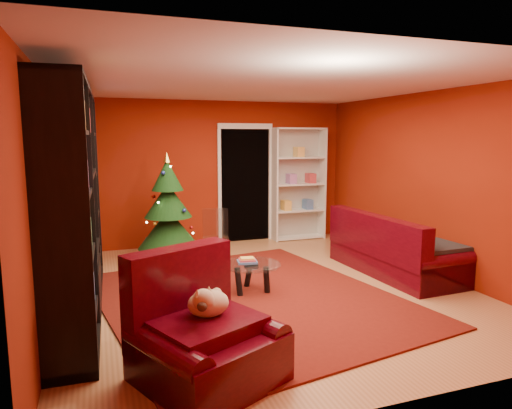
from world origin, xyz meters
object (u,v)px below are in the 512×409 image
object	(u,v)px
gift_box_red	(181,243)
armchair	(208,331)
white_bookshelf	(298,184)
dog	(208,303)
acrylic_chair	(216,240)
gift_box_teal	(156,249)
christmas_tree	(168,209)
media_unit	(73,203)
coffee_table	(251,278)
rug	(249,299)
gift_box_green	(176,257)
sofa	(396,243)

from	to	relation	value
gift_box_red	armchair	bearing A→B (deg)	-97.06
white_bookshelf	dog	xyz separation A→B (m)	(-2.83, -4.48, -0.43)
white_bookshelf	dog	bearing A→B (deg)	-121.81
acrylic_chair	white_bookshelf	bearing A→B (deg)	44.11
gift_box_teal	white_bookshelf	bearing A→B (deg)	13.09
gift_box_teal	white_bookshelf	size ratio (longest dim) A/B	0.15
christmas_tree	media_unit	bearing A→B (deg)	-125.08
dog	coffee_table	world-z (taller)	dog
rug	media_unit	xyz separation A→B (m)	(-1.93, 0.25, 1.23)
armchair	coffee_table	xyz separation A→B (m)	(1.00, 1.88, -0.23)
gift_box_teal	gift_box_green	bearing A→B (deg)	-55.84
christmas_tree	gift_box_green	size ratio (longest dim) A/B	7.37
coffee_table	christmas_tree	bearing A→B (deg)	111.81
christmas_tree	gift_box_teal	world-z (taller)	christmas_tree
gift_box_green	coffee_table	bearing A→B (deg)	-67.34
coffee_table	gift_box_red	bearing A→B (deg)	100.01
christmas_tree	armchair	world-z (taller)	christmas_tree
rug	gift_box_red	distance (m)	2.80
coffee_table	armchair	bearing A→B (deg)	-118.01
white_bookshelf	acrylic_chair	bearing A→B (deg)	-146.27
christmas_tree	acrylic_chair	bearing A→B (deg)	-37.24
rug	sofa	size ratio (longest dim) A/B	1.85
gift_box_red	coffee_table	bearing A→B (deg)	-79.99
media_unit	christmas_tree	bearing A→B (deg)	56.29
media_unit	armchair	world-z (taller)	media_unit
gift_box_green	coffee_table	size ratio (longest dim) A/B	0.32
dog	sofa	xyz separation A→B (m)	(3.23, 1.96, -0.18)
dog	rug	bearing A→B (deg)	36.74
dog	acrylic_chair	distance (m)	3.32
coffee_table	acrylic_chair	xyz separation A→B (m)	(-0.10, 1.38, 0.19)
media_unit	gift_box_teal	distance (m)	2.51
sofa	armchair	bearing A→B (deg)	119.03
gift_box_green	sofa	distance (m)	3.31
christmas_tree	acrylic_chair	size ratio (longest dim) A/B	2.24
christmas_tree	sofa	distance (m)	3.49
armchair	christmas_tree	bearing A→B (deg)	61.41
dog	coffee_table	xyz separation A→B (m)	(0.98, 1.81, -0.43)
media_unit	coffee_table	bearing A→B (deg)	0.55
christmas_tree	white_bookshelf	size ratio (longest dim) A/B	0.79
armchair	coffee_table	size ratio (longest dim) A/B	1.45
rug	gift_box_teal	distance (m)	2.39
media_unit	white_bookshelf	xyz separation A→B (m)	(3.89, 2.63, -0.18)
rug	dog	world-z (taller)	dog
acrylic_chair	armchair	bearing A→B (deg)	-94.55
rug	acrylic_chair	world-z (taller)	acrylic_chair
coffee_table	gift_box_teal	bearing A→B (deg)	115.05
armchair	sofa	world-z (taller)	sofa
gift_box_green	gift_box_red	bearing A→B (deg)	76.13
white_bookshelf	dog	size ratio (longest dim) A/B	5.45
dog	gift_box_teal	bearing A→B (deg)	64.74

